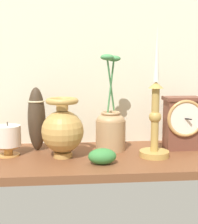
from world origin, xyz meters
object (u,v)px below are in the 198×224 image
mantel_clock (182,122)px  brass_vase_jar (111,128)px  candlestick_tall_left (155,120)px  tall_ceramic_vase (37,119)px  brass_vase_bulbous (63,129)px  pillar_candle_front (8,138)px

mantel_clock → brass_vase_jar: (-24.27, 1.38, -1.74)cm
candlestick_tall_left → brass_vase_jar: (-12.72, 9.21, -4.06)cm
candlestick_tall_left → brass_vase_jar: candlestick_tall_left is taller
mantel_clock → tall_ceramic_vase: size_ratio=0.84×
mantel_clock → tall_ceramic_vase: (-49.05, 3.12, 1.42)cm
brass_vase_bulbous → brass_vase_jar: bearing=24.3°
mantel_clock → brass_vase_jar: size_ratio=0.56×
brass_vase_bulbous → tall_ceramic_vase: 12.74cm
pillar_candle_front → brass_vase_jar: bearing=6.8°
mantel_clock → pillar_candle_front: mantel_clock is taller
pillar_candle_front → tall_ceramic_vase: (8.52, 5.70, 5.25)cm
brass_vase_jar → tall_ceramic_vase: size_ratio=1.50×
brass_vase_bulbous → tall_ceramic_vase: (-8.85, 8.94, 2.01)cm
tall_ceramic_vase → pillar_candle_front: bearing=-146.2°
brass_vase_bulbous → pillar_candle_front: (-17.37, 3.25, -3.24)cm
mantel_clock → tall_ceramic_vase: tall_ceramic_vase is taller
brass_vase_jar → pillar_candle_front: brass_vase_jar is taller
candlestick_tall_left → pillar_candle_front: candlestick_tall_left is taller
brass_vase_jar → pillar_candle_front: (-33.29, -3.95, -2.10)cm
candlestick_tall_left → pillar_candle_front: (-46.01, 5.26, -6.16)cm
candlestick_tall_left → mantel_clock: bearing=34.2°
brass_vase_bulbous → brass_vase_jar: (15.92, 7.20, -1.14)cm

